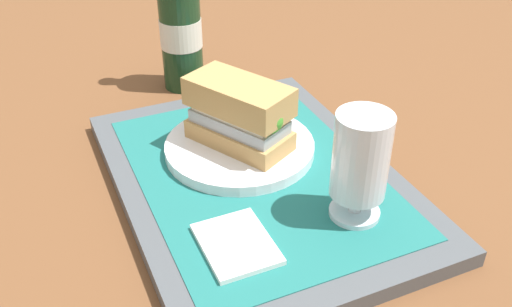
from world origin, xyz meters
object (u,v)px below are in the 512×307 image
at_px(plate, 236,148).
at_px(sandwich, 238,115).
at_px(second_bottle, 180,24).
at_px(beer_glass, 360,164).

relative_size(plate, sandwich, 1.31).
relative_size(plate, second_bottle, 0.71).
distance_m(plate, sandwich, 0.05).
bearing_deg(second_bottle, beer_glass, 8.39).
xyz_separation_m(plate, beer_glass, (0.17, 0.07, 0.06)).
bearing_deg(second_bottle, plate, -2.49).
xyz_separation_m(beer_glass, second_bottle, (-0.42, -0.06, 0.02)).
height_order(sandwich, beer_glass, beer_glass).
distance_m(sandwich, second_bottle, 0.25).
relative_size(plate, beer_glass, 1.52).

